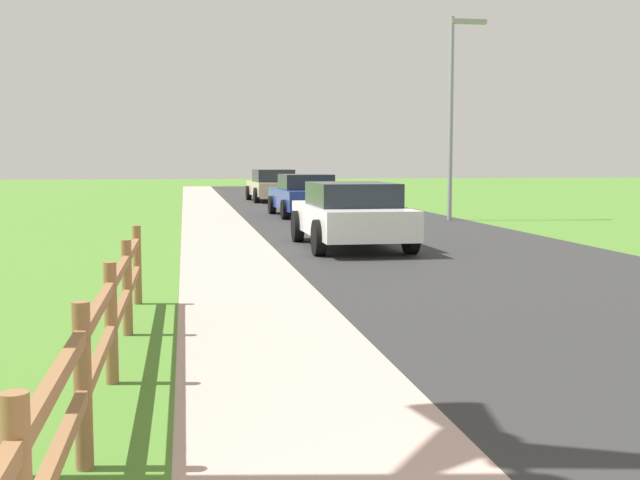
{
  "coord_description": "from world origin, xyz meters",
  "views": [
    {
      "loc": [
        -1.89,
        -1.41,
        1.9
      ],
      "look_at": [
        -0.11,
        9.48,
        0.84
      ],
      "focal_mm": 46.47,
      "sensor_mm": 36.0,
      "label": 1
    }
  ],
  "objects_px": {
    "parked_suv_white": "(351,214)",
    "parked_car_beige": "(273,185)",
    "street_lamp": "(454,100)",
    "parked_car_blue": "(305,196)"
  },
  "relations": [
    {
      "from": "parked_suv_white",
      "to": "street_lamp",
      "type": "height_order",
      "value": "street_lamp"
    },
    {
      "from": "parked_suv_white",
      "to": "parked_car_beige",
      "type": "height_order",
      "value": "parked_car_beige"
    },
    {
      "from": "parked_car_beige",
      "to": "parked_car_blue",
      "type": "bearing_deg",
      "value": -90.07
    },
    {
      "from": "parked_car_blue",
      "to": "street_lamp",
      "type": "xyz_separation_m",
      "value": [
        4.39,
        -2.6,
        3.08
      ]
    },
    {
      "from": "parked_suv_white",
      "to": "parked_car_beige",
      "type": "distance_m",
      "value": 20.82
    },
    {
      "from": "parked_suv_white",
      "to": "parked_car_blue",
      "type": "bearing_deg",
      "value": 87.3
    },
    {
      "from": "parked_car_beige",
      "to": "street_lamp",
      "type": "xyz_separation_m",
      "value": [
        4.38,
        -13.13,
        3.04
      ]
    },
    {
      "from": "parked_car_blue",
      "to": "parked_car_beige",
      "type": "height_order",
      "value": "parked_car_beige"
    },
    {
      "from": "parked_car_blue",
      "to": "street_lamp",
      "type": "bearing_deg",
      "value": -30.62
    },
    {
      "from": "parked_suv_white",
      "to": "parked_car_beige",
      "type": "xyz_separation_m",
      "value": [
        0.5,
        20.82,
        0.01
      ]
    }
  ]
}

